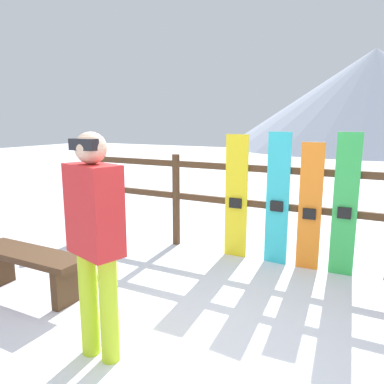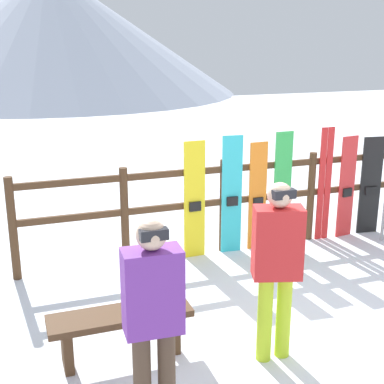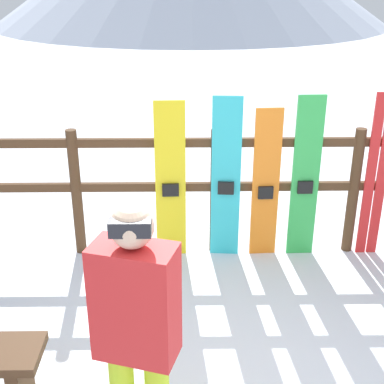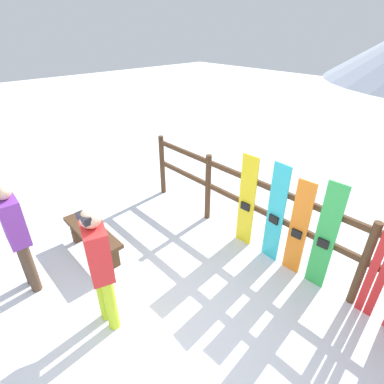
% 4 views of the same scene
% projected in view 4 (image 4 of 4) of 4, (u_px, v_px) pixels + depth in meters
% --- Properties ---
extents(ground_plane, '(40.00, 40.00, 0.00)m').
position_uv_depth(ground_plane, '(157.00, 334.00, 3.46)').
color(ground_plane, white).
extents(fence, '(5.32, 0.10, 1.24)m').
position_uv_depth(fence, '(272.00, 213.00, 4.36)').
color(fence, '#4C331E').
rests_on(fence, ground).
extents(bench, '(1.25, 0.36, 0.44)m').
position_uv_depth(bench, '(93.00, 236.00, 4.54)').
color(bench, '#4C331E').
rests_on(bench, ground).
extents(person_purple, '(0.41, 0.24, 1.59)m').
position_uv_depth(person_purple, '(16.00, 231.00, 3.66)').
color(person_purple, '#4C3828').
rests_on(person_purple, ground).
extents(person_red, '(0.45, 0.33, 1.61)m').
position_uv_depth(person_red, '(99.00, 262.00, 3.16)').
color(person_red, '#B7D826').
rests_on(person_red, ground).
extents(snowboard_yellow, '(0.28, 0.06, 1.52)m').
position_uv_depth(snowboard_yellow, '(247.00, 202.00, 4.58)').
color(snowboard_yellow, yellow).
rests_on(snowboard_yellow, ground).
extents(snowboard_cyan, '(0.27, 0.07, 1.55)m').
position_uv_depth(snowboard_cyan, '(275.00, 214.00, 4.24)').
color(snowboard_cyan, '#2DBFCC').
rests_on(snowboard_cyan, ground).
extents(snowboard_orange, '(0.25, 0.06, 1.45)m').
position_uv_depth(snowboard_orange, '(298.00, 229.00, 4.03)').
color(snowboard_orange, orange).
rests_on(snowboard_orange, ground).
extents(snowboard_green, '(0.25, 0.06, 1.56)m').
position_uv_depth(snowboard_green, '(325.00, 238.00, 3.77)').
color(snowboard_green, green).
rests_on(snowboard_green, ground).
extents(ski_pair_red, '(0.19, 0.02, 1.58)m').
position_uv_depth(ski_pair_red, '(382.00, 264.00, 3.35)').
color(ski_pair_red, red).
rests_on(ski_pair_red, ground).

